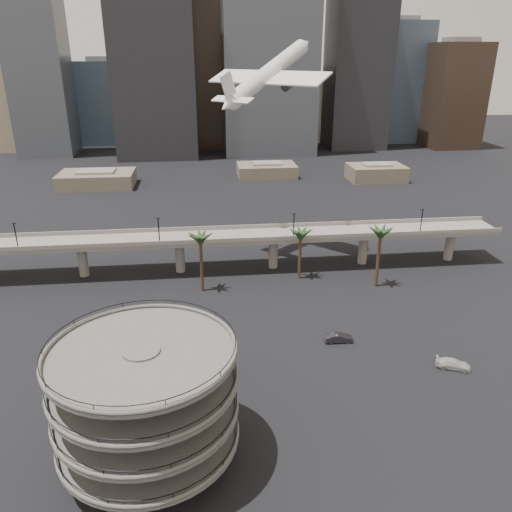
{
  "coord_description": "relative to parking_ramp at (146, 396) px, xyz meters",
  "views": [
    {
      "loc": [
        -5.39,
        -53.85,
        47.69
      ],
      "look_at": [
        3.84,
        28.0,
        14.11
      ],
      "focal_mm": 35.0,
      "sensor_mm": 36.0,
      "label": 1
    }
  ],
  "objects": [
    {
      "name": "car_c",
      "position": [
        47.23,
        14.59,
        -9.05
      ],
      "size": [
        5.85,
        4.1,
        1.57
      ],
      "primitive_type": "imported",
      "rotation": [
        0.0,
        0.0,
        1.18
      ],
      "color": "beige",
      "rests_on": "ground"
    },
    {
      "name": "palm_trees",
      "position": [
        27.02,
        48.65,
        1.59
      ],
      "size": [
        42.4,
        10.4,
        14.0
      ],
      "color": "#412C1C",
      "rests_on": "ground"
    },
    {
      "name": "parking_ramp",
      "position": [
        0.0,
        0.0,
        0.0
      ],
      "size": [
        22.2,
        22.2,
        17.35
      ],
      "color": "#4D4B48",
      "rests_on": "ground"
    },
    {
      "name": "overpass",
      "position": [
        13.0,
        59.0,
        -2.5
      ],
      "size": [
        130.0,
        9.3,
        14.7
      ],
      "color": "slate",
      "rests_on": "ground"
    },
    {
      "name": "car_a",
      "position": [
        9.84,
        17.32,
        -9.08
      ],
      "size": [
        4.73,
        3.72,
        1.51
      ],
      "primitive_type": "imported",
      "rotation": [
        0.0,
        0.0,
        1.06
      ],
      "color": "#C91C40",
      "rests_on": "ground"
    },
    {
      "name": "skyline",
      "position": [
        28.11,
        221.09,
        31.0
      ],
      "size": [
        269.0,
        86.0,
        111.78
      ],
      "color": "gray",
      "rests_on": "ground"
    },
    {
      "name": "ground",
      "position": [
        13.0,
        4.0,
        -9.84
      ],
      "size": [
        700.0,
        700.0,
        0.0
      ],
      "primitive_type": "plane",
      "color": "black",
      "rests_on": "ground"
    },
    {
      "name": "airborne_jet",
      "position": [
        24.61,
        74.72,
        33.28
      ],
      "size": [
        27.9,
        28.02,
        17.58
      ],
      "rotation": [
        0.0,
        -0.4,
        0.79
      ],
      "color": "silver",
      "rests_on": "ground"
    },
    {
      "name": "low_buildings",
      "position": [
        19.89,
        146.3,
        -6.97
      ],
      "size": [
        135.0,
        27.5,
        6.8
      ],
      "color": "#675C4C",
      "rests_on": "ground"
    },
    {
      "name": "car_b",
      "position": [
        30.77,
        24.49,
        -9.01
      ],
      "size": [
        5.07,
        1.9,
        1.65
      ],
      "primitive_type": "imported",
      "rotation": [
        0.0,
        0.0,
        1.54
      ],
      "color": "#242228",
      "rests_on": "ground"
    }
  ]
}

